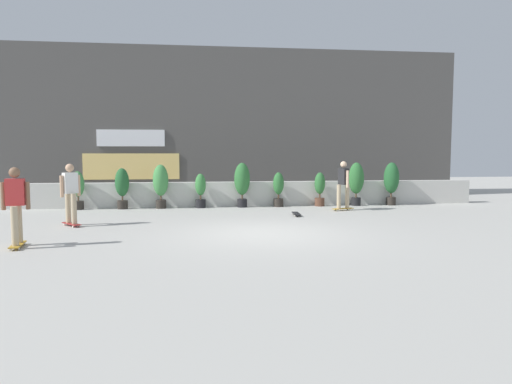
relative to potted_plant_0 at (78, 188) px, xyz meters
The scene contains 16 objects.
ground_plane 8.04m from the potted_plant_0, 43.88° to the right, with size 48.00×48.00×0.00m, color #B2AFA8.
planter_wall 5.80m from the potted_plant_0, ahead, with size 18.00×0.40×0.90m, color beige.
building_backdrop 7.70m from the potted_plant_0, 37.66° to the left, with size 20.00×2.08×6.50m.
potted_plant_0 is the anchor object (origin of this frame).
potted_plant_1 1.51m from the potted_plant_0, ahead, with size 0.49×0.49×1.44m.
potted_plant_2 2.85m from the potted_plant_0, ahead, with size 0.55×0.55×1.57m.
potted_plant_3 4.26m from the potted_plant_0, ahead, with size 0.38×0.38×1.23m.
potted_plant_4 5.77m from the potted_plant_0, ahead, with size 0.57×0.57×1.62m.
potted_plant_5 7.11m from the potted_plant_0, ahead, with size 0.40×0.40×1.26m.
potted_plant_6 8.67m from the potted_plant_0, ahead, with size 0.39×0.39×1.25m.
potted_plant_7 10.07m from the potted_plant_0, ahead, with size 0.57×0.57×1.62m.
potted_plant_8 11.45m from the potted_plant_0, ahead, with size 0.57×0.57×1.62m.
skater_far_right 9.23m from the potted_plant_0, ahead, with size 0.82×0.53×1.70m.
skater_foreground 3.88m from the potted_plant_0, 78.93° to the right, with size 0.66×0.75×1.70m.
skater_by_wall_right 6.66m from the potted_plant_0, 86.70° to the right, with size 0.56×0.82×1.70m.
skateboard_near_camera 7.70m from the potted_plant_0, 18.90° to the right, with size 0.25×0.81×0.08m.
Camera 1 is at (-1.59, -11.34, 2.01)m, focal length 32.77 mm.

